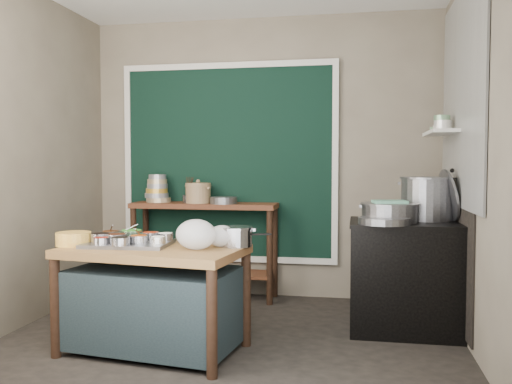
% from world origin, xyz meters
% --- Properties ---
extents(floor, '(3.50, 3.00, 0.02)m').
position_xyz_m(floor, '(0.00, 0.00, -0.01)').
color(floor, '#2B2521').
rests_on(floor, ground).
extents(back_wall, '(3.50, 0.02, 2.80)m').
position_xyz_m(back_wall, '(0.00, 1.51, 1.40)').
color(back_wall, '#786F5C').
rests_on(back_wall, floor).
extents(left_wall, '(0.02, 3.00, 2.80)m').
position_xyz_m(left_wall, '(-1.76, 0.00, 1.40)').
color(left_wall, '#786F5C').
rests_on(left_wall, floor).
extents(right_wall, '(0.02, 3.00, 2.80)m').
position_xyz_m(right_wall, '(1.76, 0.00, 1.40)').
color(right_wall, '#786F5C').
rests_on(right_wall, floor).
extents(curtain_panel, '(2.10, 0.02, 1.90)m').
position_xyz_m(curtain_panel, '(-0.35, 1.47, 1.35)').
color(curtain_panel, black).
rests_on(curtain_panel, back_wall).
extents(curtain_frame, '(2.22, 0.03, 2.02)m').
position_xyz_m(curtain_frame, '(-0.35, 1.46, 1.35)').
color(curtain_frame, beige).
rests_on(curtain_frame, back_wall).
extents(tile_panel, '(0.02, 1.70, 1.70)m').
position_xyz_m(tile_panel, '(1.74, 0.55, 1.85)').
color(tile_panel, '#B2B2AA').
rests_on(tile_panel, right_wall).
extents(soot_patch, '(0.01, 1.30, 1.30)m').
position_xyz_m(soot_patch, '(1.74, 0.65, 0.70)').
color(soot_patch, black).
rests_on(soot_patch, right_wall).
extents(wall_shelf, '(0.22, 0.70, 0.03)m').
position_xyz_m(wall_shelf, '(1.63, 0.85, 1.60)').
color(wall_shelf, beige).
rests_on(wall_shelf, right_wall).
extents(prep_table, '(1.34, 0.88, 0.75)m').
position_xyz_m(prep_table, '(-0.47, -0.30, 0.38)').
color(prep_table, brown).
rests_on(prep_table, floor).
extents(back_counter, '(1.45, 0.40, 0.95)m').
position_xyz_m(back_counter, '(-0.55, 1.28, 0.47)').
color(back_counter, brown).
rests_on(back_counter, floor).
extents(stove_block, '(0.90, 0.68, 0.85)m').
position_xyz_m(stove_block, '(1.35, 0.55, 0.42)').
color(stove_block, black).
rests_on(stove_block, floor).
extents(stove_top, '(0.92, 0.69, 0.03)m').
position_xyz_m(stove_top, '(1.35, 0.55, 0.86)').
color(stove_top, black).
rests_on(stove_top, stove_block).
extents(condiment_tray, '(0.62, 0.47, 0.03)m').
position_xyz_m(condiment_tray, '(-0.68, -0.26, 0.76)').
color(condiment_tray, gray).
rests_on(condiment_tray, prep_table).
extents(condiment_bowls, '(0.58, 0.45, 0.07)m').
position_xyz_m(condiment_bowls, '(-0.70, -0.24, 0.81)').
color(condiment_bowls, gray).
rests_on(condiment_bowls, condiment_tray).
extents(yellow_basin, '(0.27, 0.27, 0.10)m').
position_xyz_m(yellow_basin, '(-1.07, -0.33, 0.80)').
color(yellow_basin, yellow).
rests_on(yellow_basin, prep_table).
extents(saucepan, '(0.31, 0.31, 0.14)m').
position_xyz_m(saucepan, '(0.09, -0.15, 0.82)').
color(saucepan, gray).
rests_on(saucepan, prep_table).
extents(plastic_bag_a, '(0.28, 0.24, 0.21)m').
position_xyz_m(plastic_bag_a, '(-0.14, -0.35, 0.85)').
color(plastic_bag_a, white).
rests_on(plastic_bag_a, prep_table).
extents(plastic_bag_b, '(0.25, 0.23, 0.15)m').
position_xyz_m(plastic_bag_b, '(0.00, -0.20, 0.83)').
color(plastic_bag_b, white).
rests_on(plastic_bag_b, prep_table).
extents(bowl_stack, '(0.25, 0.25, 0.28)m').
position_xyz_m(bowl_stack, '(-1.05, 1.30, 1.07)').
color(bowl_stack, tan).
rests_on(bowl_stack, back_counter).
extents(utensil_cup, '(0.15, 0.15, 0.08)m').
position_xyz_m(utensil_cup, '(-0.70, 1.26, 0.99)').
color(utensil_cup, gray).
rests_on(utensil_cup, back_counter).
extents(ceramic_crock, '(0.35, 0.35, 0.18)m').
position_xyz_m(ceramic_crock, '(-0.61, 1.26, 1.04)').
color(ceramic_crock, '#8A6C4B').
rests_on(ceramic_crock, back_counter).
extents(wide_bowl, '(0.35, 0.35, 0.07)m').
position_xyz_m(wide_bowl, '(-0.34, 1.21, 0.98)').
color(wide_bowl, gray).
rests_on(wide_bowl, back_counter).
extents(stock_pot, '(0.49, 0.49, 0.35)m').
position_xyz_m(stock_pot, '(1.51, 0.69, 1.06)').
color(stock_pot, gray).
rests_on(stock_pot, stove_top).
extents(pot_lid, '(0.16, 0.43, 0.42)m').
position_xyz_m(pot_lid, '(1.67, 0.63, 1.09)').
color(pot_lid, gray).
rests_on(pot_lid, stove_top).
extents(steamer, '(0.57, 0.57, 0.15)m').
position_xyz_m(steamer, '(1.20, 0.48, 0.96)').
color(steamer, gray).
rests_on(steamer, stove_top).
extents(green_cloth, '(0.28, 0.23, 0.02)m').
position_xyz_m(green_cloth, '(1.20, 0.48, 1.04)').
color(green_cloth, '#6CAE8C').
rests_on(green_cloth, steamer).
extents(shallow_pan, '(0.40, 0.40, 0.05)m').
position_xyz_m(shallow_pan, '(1.15, 0.31, 0.91)').
color(shallow_pan, gray).
rests_on(shallow_pan, stove_top).
extents(shelf_bowl_stack, '(0.15, 0.15, 0.12)m').
position_xyz_m(shelf_bowl_stack, '(1.63, 0.79, 1.67)').
color(shelf_bowl_stack, silver).
rests_on(shelf_bowl_stack, wall_shelf).
extents(shelf_bowl_green, '(0.16, 0.16, 0.04)m').
position_xyz_m(shelf_bowl_green, '(1.63, 1.08, 1.64)').
color(shelf_bowl_green, gray).
rests_on(shelf_bowl_green, wall_shelf).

